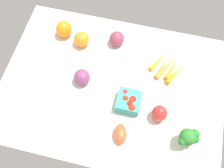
% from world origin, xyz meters
% --- Properties ---
extents(tablecloth, '(1.04, 0.76, 0.02)m').
position_xyz_m(tablecloth, '(0.00, 0.00, 0.01)').
color(tablecloth, silver).
rests_on(tablecloth, ground).
extents(roma_tomato, '(0.07, 0.10, 0.05)m').
position_xyz_m(roma_tomato, '(0.09, -0.22, 0.05)').
color(roma_tomato, '#E7502A').
rests_on(roma_tomato, tablecloth).
extents(red_onion_center, '(0.08, 0.08, 0.08)m').
position_xyz_m(red_onion_center, '(-0.14, -0.01, 0.06)').
color(red_onion_center, '#74375E').
rests_on(red_onion_center, tablecloth).
extents(carrot_bunch, '(0.19, 0.18, 0.03)m').
position_xyz_m(carrot_bunch, '(0.24, 0.15, 0.03)').
color(carrot_bunch, orange).
rests_on(carrot_bunch, tablecloth).
extents(bell_pepper_red, '(0.10, 0.10, 0.09)m').
position_xyz_m(bell_pepper_red, '(0.23, -0.10, 0.06)').
color(bell_pepper_red, red).
rests_on(bell_pepper_red, tablecloth).
extents(red_onion_near_basket, '(0.08, 0.08, 0.08)m').
position_xyz_m(red_onion_near_basket, '(-0.03, 0.24, 0.06)').
color(red_onion_near_basket, '#863448').
rests_on(red_onion_near_basket, tablecloth).
extents(berry_basket, '(0.11, 0.11, 0.07)m').
position_xyz_m(berry_basket, '(0.10, -0.07, 0.05)').
color(berry_basket, teal).
rests_on(berry_basket, tablecloth).
extents(broccoli_head, '(0.08, 0.08, 0.10)m').
position_xyz_m(broccoli_head, '(0.36, -0.18, 0.09)').
color(broccoli_head, '#A8BB74').
rests_on(broccoli_head, tablecloth).
extents(bell_pepper_orange, '(0.11, 0.11, 0.09)m').
position_xyz_m(bell_pepper_orange, '(-0.30, 0.23, 0.06)').
color(bell_pepper_orange, orange).
rests_on(bell_pepper_orange, tablecloth).
extents(heirloom_tomato_orange, '(0.08, 0.08, 0.08)m').
position_xyz_m(heirloom_tomato_orange, '(-0.20, 0.20, 0.06)').
color(heirloom_tomato_orange, orange).
rests_on(heirloom_tomato_orange, tablecloth).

